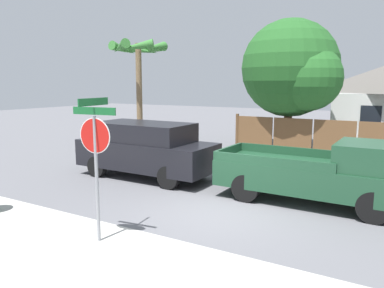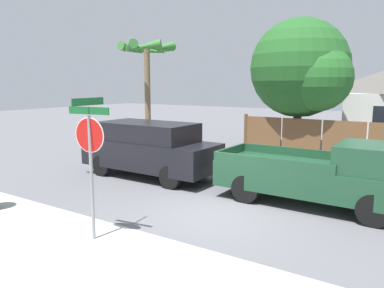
# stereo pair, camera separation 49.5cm
# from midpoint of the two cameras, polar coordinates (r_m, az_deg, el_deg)

# --- Properties ---
(ground_plane) EXTENTS (80.00, 80.00, 0.00)m
(ground_plane) POSITION_cam_midpoint_polar(r_m,az_deg,el_deg) (9.73, 5.19, -10.35)
(ground_plane) COLOR slate
(sidewalk_strip) EXTENTS (36.00, 3.20, 0.01)m
(sidewalk_strip) POSITION_cam_midpoint_polar(r_m,az_deg,el_deg) (7.01, -9.52, -18.49)
(sidewalk_strip) COLOR beige
(sidewalk_strip) RESTS_ON ground
(oak_tree) EXTENTS (4.95, 4.71, 6.35)m
(oak_tree) POSITION_cam_midpoint_polar(r_m,az_deg,el_deg) (18.89, 17.36, 10.69)
(oak_tree) COLOR brown
(oak_tree) RESTS_ON ground
(palm_tree) EXTENTS (2.59, 2.79, 5.23)m
(palm_tree) POSITION_cam_midpoint_polar(r_m,az_deg,el_deg) (18.29, -6.11, 12.97)
(palm_tree) COLOR brown
(palm_tree) RESTS_ON ground
(red_suv) EXTENTS (4.93, 1.99, 1.92)m
(red_suv) POSITION_cam_midpoint_polar(r_m,az_deg,el_deg) (13.16, -5.43, -0.57)
(red_suv) COLOR black
(red_suv) RESTS_ON ground
(orange_pickup) EXTENTS (5.20, 2.00, 1.77)m
(orange_pickup) POSITION_cam_midpoint_polar(r_m,az_deg,el_deg) (10.62, 20.83, -4.41)
(orange_pickup) COLOR #1E472D
(orange_pickup) RESTS_ON ground
(stop_sign) EXTENTS (1.01, 0.91, 2.97)m
(stop_sign) POSITION_cam_midpoint_polar(r_m,az_deg,el_deg) (7.81, -13.53, -0.14)
(stop_sign) COLOR gray
(stop_sign) RESTS_ON ground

